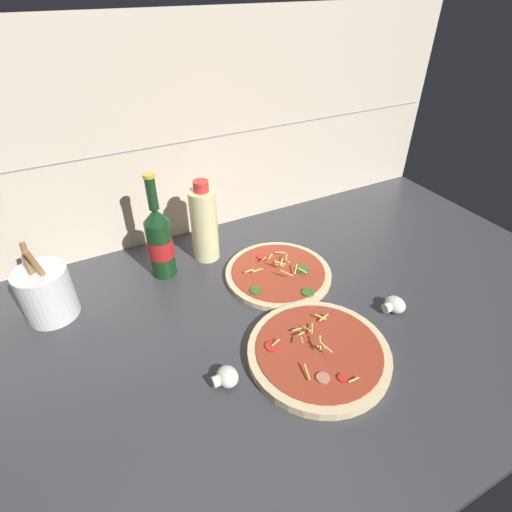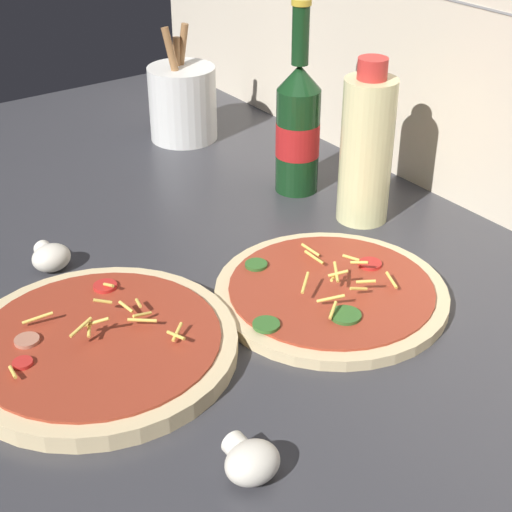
{
  "view_description": "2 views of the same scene",
  "coord_description": "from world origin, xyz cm",
  "views": [
    {
      "loc": [
        -34.58,
        -53.95,
        66.84
      ],
      "look_at": [
        1.11,
        14.33,
        11.08
      ],
      "focal_mm": 28.0,
      "sensor_mm": 36.0,
      "label": 1
    },
    {
      "loc": [
        64.42,
        -36.76,
        53.23
      ],
      "look_at": [
        0.68,
        8.83,
        6.86
      ],
      "focal_mm": 55.0,
      "sensor_mm": 36.0,
      "label": 2
    }
  ],
  "objects": [
    {
      "name": "pizza_near",
      "position": [
        1.66,
        -11.99,
        3.59
      ],
      "size": [
        28.97,
        28.97,
        4.84
      ],
      "color": "beige",
      "rests_on": "counter_slab"
    },
    {
      "name": "tile_backsplash",
      "position": [
        0.0,
        45.5,
        30.0
      ],
      "size": [
        160.0,
        1.13,
        60.0
      ],
      "color": "beige",
      "rests_on": "ground"
    },
    {
      "name": "mushroom_right",
      "position": [
        -17.54,
        -9.19,
        4.18
      ],
      "size": [
        5.03,
        4.8,
        3.36
      ],
      "color": "white",
      "rests_on": "counter_slab"
    },
    {
      "name": "utensil_crock",
      "position": [
        -44.77,
        26.26,
        8.84
      ],
      "size": [
        11.25,
        11.25,
        19.12
      ],
      "color": "silver",
      "rests_on": "counter_slab"
    },
    {
      "name": "mushroom_left",
      "position": [
        24.7,
        -8.91,
        4.25
      ],
      "size": [
        5.25,
        5.0,
        3.5
      ],
      "color": "white",
      "rests_on": "counter_slab"
    },
    {
      "name": "beer_bottle",
      "position": [
        -17.79,
        29.39,
        12.34
      ],
      "size": [
        6.34,
        6.34,
        27.56
      ],
      "color": "#143819",
      "rests_on": "counter_slab"
    },
    {
      "name": "pizza_far",
      "position": [
        7.67,
        14.52,
        3.31
      ],
      "size": [
        27.06,
        27.06,
        4.43
      ],
      "color": "beige",
      "rests_on": "counter_slab"
    },
    {
      "name": "oil_bottle",
      "position": [
        -5.35,
        31.08,
        12.81
      ],
      "size": [
        7.02,
        7.02,
        22.42
      ],
      "color": "beige",
      "rests_on": "counter_slab"
    },
    {
      "name": "counter_slab",
      "position": [
        0.0,
        0.0,
        1.25
      ],
      "size": [
        160.0,
        90.0,
        2.5
      ],
      "color": "#38383D",
      "rests_on": "ground"
    }
  ]
}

